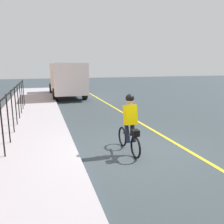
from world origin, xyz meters
name	(u,v)px	position (x,y,z in m)	size (l,w,h in m)	color
ground_plane	(136,151)	(0.00, 0.00, 0.00)	(80.00, 80.00, 0.00)	#343F44
lane_line_centre	(180,146)	(0.00, -1.60, 0.00)	(36.00, 0.12, 0.01)	yellow
sidewalk	(20,163)	(0.00, 3.40, 0.07)	(40.00, 3.20, 0.15)	#A29FA8
iron_fence	(4,113)	(1.00, 3.80, 1.26)	(15.70, 0.04, 1.60)	black
cyclist_lead	(130,124)	(-0.03, 0.23, 0.91)	(1.71, 0.37, 1.83)	black
box_truck_background	(66,78)	(12.92, 0.70, 1.55)	(6.75, 2.62, 2.78)	silver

